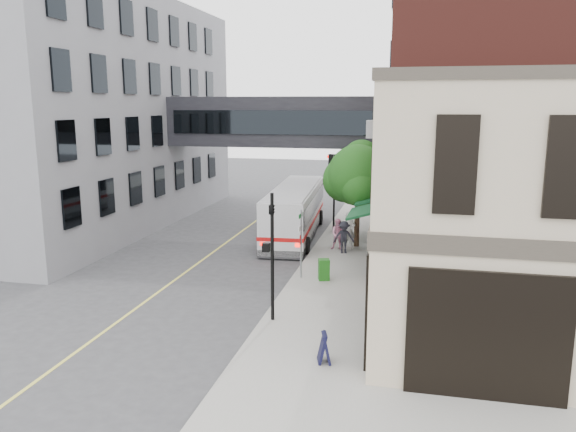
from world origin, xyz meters
The scene contains 17 objects.
ground centered at (0.00, 0.00, 0.00)m, with size 120.00×120.00×0.00m, color #38383A.
sidewalk_main centered at (2.00, 14.00, 0.07)m, with size 4.00×60.00×0.15m, color gray.
corner_building centered at (8.97, 2.00, 4.21)m, with size 10.19×8.12×8.45m.
brick_building centered at (9.98, 15.00, 6.99)m, with size 13.76×18.00×14.00m.
opposite_building centered at (-17.00, 16.00, 7.00)m, with size 14.00×24.00×14.00m, color slate.
skyway_bridge centered at (-3.00, 18.00, 6.50)m, with size 14.00×3.18×3.00m.
traffic_signal_near centered at (0.37, 2.00, 2.98)m, with size 0.44×0.22×4.60m.
traffic_signal_far centered at (0.26, 17.00, 3.34)m, with size 0.53×0.28×4.50m.
street_sign_pole centered at (0.39, 7.00, 1.93)m, with size 0.08×0.75×3.00m.
street_tree centered at (2.19, 13.22, 3.91)m, with size 3.80×3.20×5.60m.
lane_marking centered at (-5.00, 10.00, 0.01)m, with size 0.12×40.00×0.01m, color #D8CC4C.
bus centered at (-1.60, 15.10, 1.59)m, with size 3.14×10.69×2.84m.
pedestrian_a centered at (1.86, 12.35, 1.11)m, with size 0.70×0.46×1.91m, color silver.
pedestrian_b centered at (1.35, 12.07, 0.97)m, with size 0.79×0.62×1.63m, color pink.
pedestrian_c centered at (1.71, 11.45, 0.97)m, with size 1.06×0.61×1.65m, color black.
newspaper_box centered at (1.44, 6.84, 0.61)m, with size 0.46×0.41×0.92m, color #1B5F15.
sandwich_board centered at (2.69, -0.90, 0.60)m, with size 0.32×0.50×0.90m, color black.
Camera 1 is at (5.03, -16.04, 7.60)m, focal length 35.00 mm.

